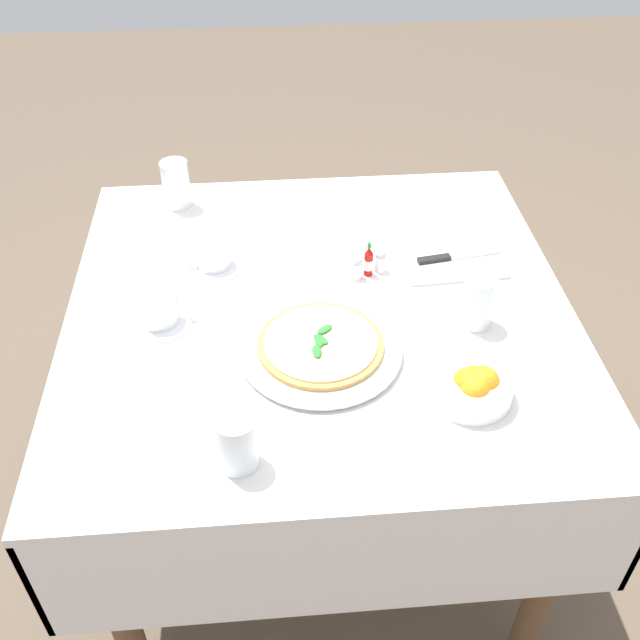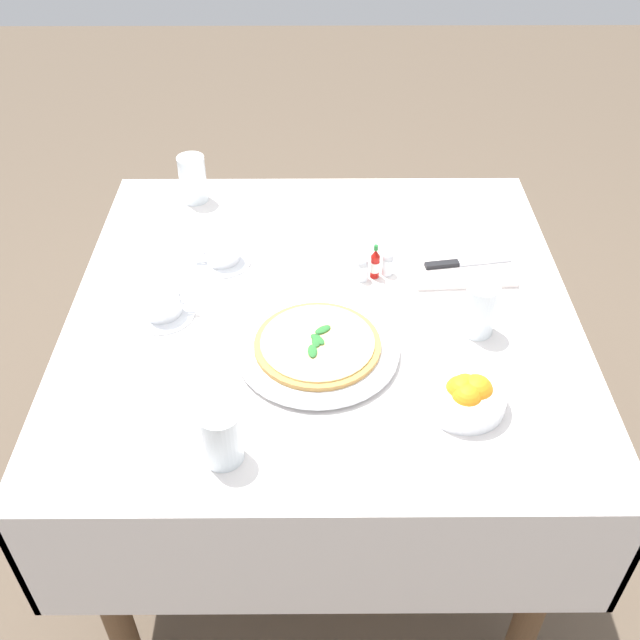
{
  "view_description": "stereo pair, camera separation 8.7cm",
  "coord_description": "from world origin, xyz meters",
  "px_view_note": "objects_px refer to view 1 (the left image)",
  "views": [
    {
      "loc": [
        -0.1,
        -1.18,
        1.72
      ],
      "look_at": [
        -0.01,
        -0.08,
        0.78
      ],
      "focal_mm": 40.88,
      "sensor_mm": 36.0,
      "label": 1
    },
    {
      "loc": [
        -0.01,
        -1.19,
        1.72
      ],
      "look_at": [
        -0.01,
        -0.08,
        0.78
      ],
      "focal_mm": 40.88,
      "sensor_mm": 36.0,
      "label": 2
    }
  ],
  "objects_px": {
    "water_glass_left_edge": "(237,444)",
    "salt_shaker": "(380,262)",
    "coffee_cup_right_edge": "(159,311)",
    "pepper_shaker": "(356,268)",
    "hot_sauce_bottle": "(369,262)",
    "napkin_folded": "(453,262)",
    "water_glass_far_right": "(477,304)",
    "coffee_cup_near_right": "(213,256)",
    "dinner_knife": "(455,256)",
    "water_glass_near_left": "(176,187)",
    "citrus_bowl": "(473,386)",
    "pizza": "(321,344)",
    "pizza_plate": "(321,349)"
  },
  "relations": [
    {
      "from": "coffee_cup_right_edge",
      "to": "salt_shaker",
      "type": "distance_m",
      "value": 0.49
    },
    {
      "from": "pizza_plate",
      "to": "water_glass_near_left",
      "type": "xyz_separation_m",
      "value": [
        -0.31,
        0.57,
        0.04
      ]
    },
    {
      "from": "napkin_folded",
      "to": "salt_shaker",
      "type": "bearing_deg",
      "value": 179.57
    },
    {
      "from": "coffee_cup_near_right",
      "to": "coffee_cup_right_edge",
      "type": "xyz_separation_m",
      "value": [
        -0.1,
        -0.19,
        0.0
      ]
    },
    {
      "from": "water_glass_left_edge",
      "to": "napkin_folded",
      "type": "relative_size",
      "value": 0.46
    },
    {
      "from": "pizza_plate",
      "to": "coffee_cup_right_edge",
      "type": "relative_size",
      "value": 2.39
    },
    {
      "from": "pizza",
      "to": "water_glass_left_edge",
      "type": "distance_m",
      "value": 0.3
    },
    {
      "from": "dinner_knife",
      "to": "hot_sauce_bottle",
      "type": "height_order",
      "value": "hot_sauce_bottle"
    },
    {
      "from": "pizza",
      "to": "water_glass_far_right",
      "type": "xyz_separation_m",
      "value": [
        0.32,
        0.06,
        0.02
      ]
    },
    {
      "from": "coffee_cup_right_edge",
      "to": "pepper_shaker",
      "type": "height_order",
      "value": "coffee_cup_right_edge"
    },
    {
      "from": "coffee_cup_near_right",
      "to": "water_glass_near_left",
      "type": "relative_size",
      "value": 1.12
    },
    {
      "from": "pizza_plate",
      "to": "water_glass_left_edge",
      "type": "xyz_separation_m",
      "value": [
        -0.16,
        -0.25,
        0.04
      ]
    },
    {
      "from": "water_glass_left_edge",
      "to": "pepper_shaker",
      "type": "xyz_separation_m",
      "value": [
        0.26,
        0.49,
        -0.02
      ]
    },
    {
      "from": "water_glass_near_left",
      "to": "salt_shaker",
      "type": "distance_m",
      "value": 0.56
    },
    {
      "from": "hot_sauce_bottle",
      "to": "salt_shaker",
      "type": "bearing_deg",
      "value": 19.65
    },
    {
      "from": "water_glass_near_left",
      "to": "hot_sauce_bottle",
      "type": "distance_m",
      "value": 0.54
    },
    {
      "from": "citrus_bowl",
      "to": "pepper_shaker",
      "type": "xyz_separation_m",
      "value": [
        -0.17,
        0.38,
        -0.0
      ]
    },
    {
      "from": "water_glass_left_edge",
      "to": "hot_sauce_bottle",
      "type": "bearing_deg",
      "value": 60.45
    },
    {
      "from": "coffee_cup_right_edge",
      "to": "napkin_folded",
      "type": "distance_m",
      "value": 0.65
    },
    {
      "from": "coffee_cup_near_right",
      "to": "dinner_knife",
      "type": "xyz_separation_m",
      "value": [
        0.54,
        -0.04,
        -0.0
      ]
    },
    {
      "from": "coffee_cup_right_edge",
      "to": "hot_sauce_bottle",
      "type": "bearing_deg",
      "value": 16.28
    },
    {
      "from": "water_glass_near_left",
      "to": "pepper_shaker",
      "type": "bearing_deg",
      "value": -39.68
    },
    {
      "from": "pizza",
      "to": "citrus_bowl",
      "type": "xyz_separation_m",
      "value": [
        0.26,
        -0.14,
        0.0
      ]
    },
    {
      "from": "hot_sauce_bottle",
      "to": "water_glass_near_left",
      "type": "bearing_deg",
      "value": 143.02
    },
    {
      "from": "napkin_folded",
      "to": "hot_sauce_bottle",
      "type": "distance_m",
      "value": 0.2
    },
    {
      "from": "coffee_cup_near_right",
      "to": "citrus_bowl",
      "type": "xyz_separation_m",
      "value": [
        0.48,
        -0.44,
        0.0
      ]
    },
    {
      "from": "dinner_knife",
      "to": "pepper_shaker",
      "type": "relative_size",
      "value": 3.48
    },
    {
      "from": "water_glass_far_right",
      "to": "salt_shaker",
      "type": "bearing_deg",
      "value": 130.76
    },
    {
      "from": "coffee_cup_right_edge",
      "to": "hot_sauce_bottle",
      "type": "xyz_separation_m",
      "value": [
        0.44,
        0.13,
        0.0
      ]
    },
    {
      "from": "water_glass_near_left",
      "to": "salt_shaker",
      "type": "xyz_separation_m",
      "value": [
        0.46,
        -0.32,
        -0.03
      ]
    },
    {
      "from": "dinner_knife",
      "to": "pepper_shaker",
      "type": "distance_m",
      "value": 0.23
    },
    {
      "from": "salt_shaker",
      "to": "citrus_bowl",
      "type": "bearing_deg",
      "value": -74.6
    },
    {
      "from": "napkin_folded",
      "to": "citrus_bowl",
      "type": "distance_m",
      "value": 0.41
    },
    {
      "from": "pizza",
      "to": "dinner_knife",
      "type": "relative_size",
      "value": 1.25
    },
    {
      "from": "water_glass_far_right",
      "to": "pepper_shaker",
      "type": "bearing_deg",
      "value": 142.16
    },
    {
      "from": "dinner_knife",
      "to": "hot_sauce_bottle",
      "type": "distance_m",
      "value": 0.2
    },
    {
      "from": "hot_sauce_bottle",
      "to": "coffee_cup_near_right",
      "type": "bearing_deg",
      "value": 170.51
    },
    {
      "from": "coffee_cup_right_edge",
      "to": "pizza",
      "type": "bearing_deg",
      "value": -20.34
    },
    {
      "from": "coffee_cup_right_edge",
      "to": "water_glass_left_edge",
      "type": "height_order",
      "value": "water_glass_left_edge"
    },
    {
      "from": "coffee_cup_right_edge",
      "to": "water_glass_far_right",
      "type": "relative_size",
      "value": 1.18
    },
    {
      "from": "water_glass_left_edge",
      "to": "salt_shaker",
      "type": "relative_size",
      "value": 1.87
    },
    {
      "from": "coffee_cup_near_right",
      "to": "hot_sauce_bottle",
      "type": "xyz_separation_m",
      "value": [
        0.34,
        -0.06,
        0.01
      ]
    },
    {
      "from": "pizza",
      "to": "coffee_cup_near_right",
      "type": "bearing_deg",
      "value": 125.21
    },
    {
      "from": "coffee_cup_right_edge",
      "to": "salt_shaker",
      "type": "bearing_deg",
      "value": 16.48
    },
    {
      "from": "coffee_cup_right_edge",
      "to": "dinner_knife",
      "type": "relative_size",
      "value": 0.68
    },
    {
      "from": "water_glass_near_left",
      "to": "napkin_folded",
      "type": "relative_size",
      "value": 0.52
    },
    {
      "from": "coffee_cup_near_right",
      "to": "citrus_bowl",
      "type": "distance_m",
      "value": 0.65
    },
    {
      "from": "pizza",
      "to": "pizza_plate",
      "type": "bearing_deg",
      "value": 131.42
    },
    {
      "from": "napkin_folded",
      "to": "pepper_shaker",
      "type": "height_order",
      "value": "pepper_shaker"
    },
    {
      "from": "coffee_cup_right_edge",
      "to": "dinner_knife",
      "type": "distance_m",
      "value": 0.66
    }
  ]
}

